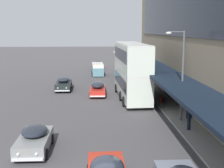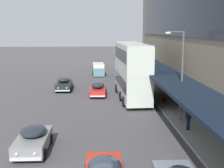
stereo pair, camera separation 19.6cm
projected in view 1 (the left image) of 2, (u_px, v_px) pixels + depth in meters
The scene contains 9 objects.
transit_bus_kerbside_front at pixel (132, 69), 32.87m from camera, with size 3.01×10.85×5.92m.
sedan_trailing_mid at pixel (64, 84), 37.99m from camera, with size 1.96×4.45×1.58m.
sedan_lead_near at pixel (98, 89), 35.01m from camera, with size 1.93×4.61×1.55m.
sedan_trailing_near at pixel (34, 139), 18.99m from camera, with size 1.94×4.27×1.50m.
sedan_oncoming_rear at pixel (98, 65), 58.31m from camera, with size 1.76×4.36×1.56m.
vw_van at pixel (98, 69), 50.22m from camera, with size 2.03×4.61×1.96m.
pedestrian_at_kerb at pixel (189, 116), 22.53m from camera, with size 0.54×0.41×1.86m.
street_lamp at pixel (181, 69), 24.32m from camera, with size 1.50×0.28×7.11m.
fire_hydrant at pixel (161, 99), 31.01m from camera, with size 0.20×0.40×0.70m.
Camera 1 is at (-0.06, -13.40, 7.39)m, focal length 50.00 mm.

